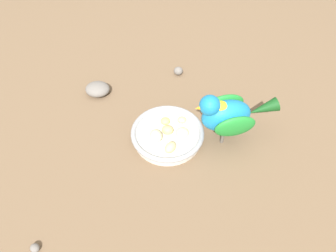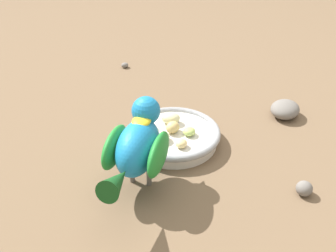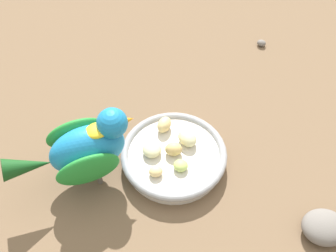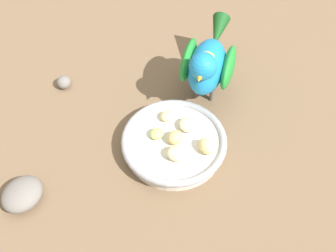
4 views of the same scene
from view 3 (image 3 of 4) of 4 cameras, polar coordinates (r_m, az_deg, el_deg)
ground_plane at (r=0.74m, az=0.39°, el=-3.41°), size 4.00×4.00×0.00m
feeding_bowl at (r=0.71m, az=0.85°, el=-4.44°), size 0.19×0.19×0.03m
apple_piece_0 at (r=0.72m, az=-0.56°, el=0.19°), size 0.03×0.04×0.03m
apple_piece_1 at (r=0.69m, az=-2.37°, el=-3.48°), size 0.05×0.05×0.02m
apple_piece_2 at (r=0.68m, az=1.88°, el=-5.81°), size 0.03×0.02×0.02m
apple_piece_3 at (r=0.71m, az=2.86°, el=-1.59°), size 0.05×0.05×0.02m
apple_piece_4 at (r=0.67m, az=-1.81°, el=-6.66°), size 0.03×0.03×0.02m
apple_piece_5 at (r=0.69m, az=0.83°, el=-3.39°), size 0.03×0.03×0.02m
parrot at (r=0.64m, az=-12.11°, el=-3.17°), size 0.21×0.14×0.15m
rock_large at (r=0.69m, az=21.96°, el=-13.61°), size 0.08×0.07×0.04m
pebble_1 at (r=0.97m, az=13.53°, el=11.73°), size 0.03×0.02×0.01m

